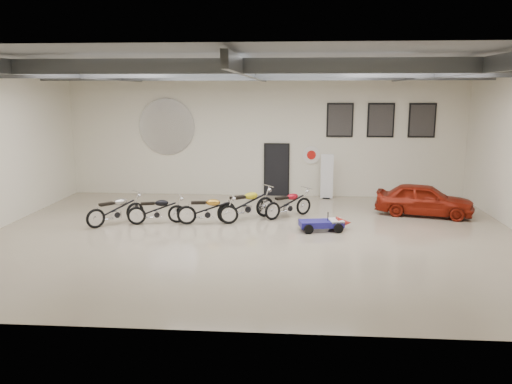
# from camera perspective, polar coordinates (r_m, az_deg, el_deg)

# --- Properties ---
(floor) EXTENTS (16.00, 12.00, 0.01)m
(floor) POSITION_cam_1_polar(r_m,az_deg,el_deg) (14.86, -0.34, -5.08)
(floor) COLOR tan
(floor) RESTS_ON ground
(ceiling) EXTENTS (16.00, 12.00, 0.01)m
(ceiling) POSITION_cam_1_polar(r_m,az_deg,el_deg) (14.27, -0.36, 14.55)
(ceiling) COLOR gray
(ceiling) RESTS_ON back_wall
(back_wall) EXTENTS (16.00, 0.02, 5.00)m
(back_wall) POSITION_cam_1_polar(r_m,az_deg,el_deg) (20.31, 0.99, 6.57)
(back_wall) COLOR silver
(back_wall) RESTS_ON floor
(ceiling_beams) EXTENTS (15.80, 11.80, 0.32)m
(ceiling_beams) POSITION_cam_1_polar(r_m,az_deg,el_deg) (14.26, -0.36, 13.55)
(ceiling_beams) COLOR #515458
(ceiling_beams) RESTS_ON ceiling
(door) EXTENTS (0.92, 0.08, 2.10)m
(door) POSITION_cam_1_polar(r_m,az_deg,el_deg) (20.41, 2.37, 2.49)
(door) COLOR black
(door) RESTS_ON back_wall
(logo_plaque) EXTENTS (2.30, 0.06, 1.16)m
(logo_plaque) POSITION_cam_1_polar(r_m,az_deg,el_deg) (20.84, -10.15, 7.35)
(logo_plaque) COLOR silver
(logo_plaque) RESTS_ON back_wall
(poster_left) EXTENTS (1.05, 0.08, 1.35)m
(poster_left) POSITION_cam_1_polar(r_m,az_deg,el_deg) (20.28, 9.57, 8.11)
(poster_left) COLOR black
(poster_left) RESTS_ON back_wall
(poster_mid) EXTENTS (1.05, 0.08, 1.35)m
(poster_mid) POSITION_cam_1_polar(r_m,az_deg,el_deg) (20.49, 14.07, 7.96)
(poster_mid) COLOR black
(poster_mid) RESTS_ON back_wall
(poster_right) EXTENTS (1.05, 0.08, 1.35)m
(poster_right) POSITION_cam_1_polar(r_m,az_deg,el_deg) (20.82, 18.45, 7.77)
(poster_right) COLOR black
(poster_right) RESTS_ON back_wall
(oil_sign) EXTENTS (0.72, 0.10, 0.72)m
(oil_sign) POSITION_cam_1_polar(r_m,az_deg,el_deg) (20.33, 6.34, 4.24)
(oil_sign) COLOR white
(oil_sign) RESTS_ON back_wall
(banner_stand) EXTENTS (0.51, 0.25, 1.82)m
(banner_stand) POSITION_cam_1_polar(r_m,az_deg,el_deg) (20.03, 8.11, 1.80)
(banner_stand) COLOR white
(banner_stand) RESTS_ON floor
(motorcycle_silver) EXTENTS (1.79, 1.81, 1.01)m
(motorcycle_silver) POSITION_cam_1_polar(r_m,az_deg,el_deg) (16.64, -15.75, -1.92)
(motorcycle_silver) COLOR silver
(motorcycle_silver) RESTS_ON floor
(motorcycle_black) EXTENTS (1.92, 1.03, 0.96)m
(motorcycle_black) POSITION_cam_1_polar(r_m,az_deg,el_deg) (16.44, -11.28, -1.96)
(motorcycle_black) COLOR silver
(motorcycle_black) RESTS_ON floor
(motorcycle_gold) EXTENTS (2.00, 0.85, 1.01)m
(motorcycle_gold) POSITION_cam_1_polar(r_m,az_deg,el_deg) (16.12, -5.54, -1.96)
(motorcycle_gold) COLOR silver
(motorcycle_gold) RESTS_ON floor
(motorcycle_yellow) EXTENTS (2.11, 1.81, 1.11)m
(motorcycle_yellow) POSITION_cam_1_polar(r_m,az_deg,el_deg) (16.61, -1.14, -1.32)
(motorcycle_yellow) COLOR silver
(motorcycle_yellow) RESTS_ON floor
(motorcycle_red) EXTENTS (1.85, 1.61, 0.98)m
(motorcycle_red) POSITION_cam_1_polar(r_m,az_deg,el_deg) (16.98, 3.73, -1.29)
(motorcycle_red) COLOR silver
(motorcycle_red) RESTS_ON floor
(go_kart) EXTENTS (1.75, 1.02, 0.60)m
(go_kart) POSITION_cam_1_polar(r_m,az_deg,el_deg) (15.54, 7.98, -3.32)
(go_kart) COLOR navy
(go_kart) RESTS_ON floor
(vintage_car) EXTENTS (2.10, 3.49, 1.11)m
(vintage_car) POSITION_cam_1_polar(r_m,az_deg,el_deg) (18.19, 18.66, -0.81)
(vintage_car) COLOR maroon
(vintage_car) RESTS_ON floor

